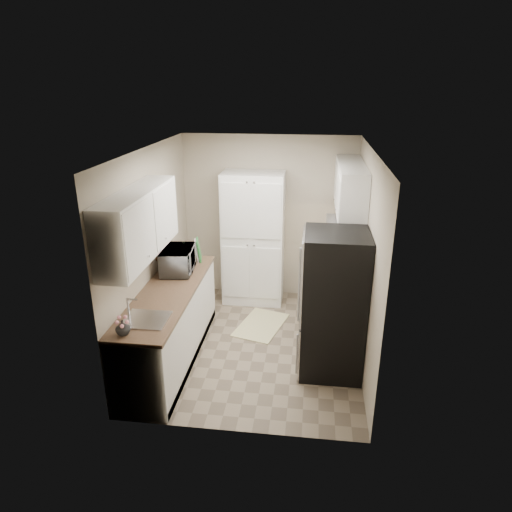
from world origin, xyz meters
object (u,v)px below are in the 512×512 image
Objects in this scene: electric_range at (332,302)px; microwave at (178,260)px; toaster_oven at (331,244)px; pantry_cabinet at (253,239)px; refrigerator at (333,304)px; wine_bottle at (184,255)px.

microwave is at bearing -172.82° from electric_range.
toaster_oven is (-0.02, 0.76, 0.54)m from electric_range.
electric_range is (1.17, -0.93, -0.52)m from pantry_cabinet.
electric_range is at bearing -38.22° from pantry_cabinet.
pantry_cabinet reaches higher than electric_range.
pantry_cabinet reaches higher than toaster_oven.
refrigerator reaches higher than wine_bottle.
electric_range reaches higher than toaster_oven.
pantry_cabinet is 5.62× the size of toaster_oven.
pantry_cabinet is 1.18× the size of refrigerator.
refrigerator is 5.66× the size of wine_bottle.
toaster_oven is at bearing -8.00° from pantry_cabinet.
refrigerator reaches higher than microwave.
electric_range is 0.88m from refrigerator.
refrigerator is 2.09m from wine_bottle.
electric_range is 2.10m from microwave.
pantry_cabinet is 1.25m from wine_bottle.
refrigerator is at bearing -92.48° from electric_range.
pantry_cabinet is at bearing 123.46° from refrigerator.
refrigerator is at bearing -111.76° from microwave.
pantry_cabinet is 2.07m from refrigerator.
wine_bottle is (-1.97, -0.04, 0.59)m from electric_range.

